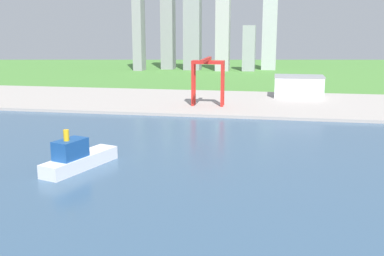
{
  "coord_description": "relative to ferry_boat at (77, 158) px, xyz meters",
  "views": [
    {
      "loc": [
        30.15,
        67.44,
        69.02
      ],
      "look_at": [
        -2.77,
        248.51,
        29.19
      ],
      "focal_mm": 43.91,
      "sensor_mm": 36.0,
      "label": 1
    }
  ],
  "objects": [
    {
      "name": "ground_plane",
      "position": [
        65.12,
        23.92,
        -5.92
      ],
      "size": [
        2400.0,
        2400.0,
        0.0
      ],
      "primitive_type": "plane",
      "color": "#4C8739"
    },
    {
      "name": "industrial_pier",
      "position": [
        65.12,
        213.92,
        -4.67
      ],
      "size": [
        840.0,
        140.0,
        2.5
      ],
      "primitive_type": "cube",
      "color": "#ACA39C",
      "rests_on": "ground"
    },
    {
      "name": "port_crane_red",
      "position": [
        37.31,
        184.42,
        26.65
      ],
      "size": [
        27.51,
        45.54,
        41.21
      ],
      "color": "red",
      "rests_on": "industrial_pier"
    },
    {
      "name": "warehouse_main",
      "position": [
        115.96,
        251.53,
        6.93
      ],
      "size": [
        46.43,
        30.49,
        20.66
      ],
      "color": "silver",
      "rests_on": "industrial_pier"
    },
    {
      "name": "distant_skyline",
      "position": [
        -30.17,
        549.15,
        60.11
      ],
      "size": [
        223.3,
        69.12,
        156.46
      ],
      "color": "gray",
      "rests_on": "ground"
    },
    {
      "name": "ferry_boat",
      "position": [
        0.0,
        0.0,
        0.0
      ],
      "size": [
        24.52,
        47.13,
        21.19
      ],
      "color": "white",
      "rests_on": "water_bay"
    },
    {
      "name": "water_bay",
      "position": [
        65.12,
        -36.08,
        -5.84
      ],
      "size": [
        840.0,
        360.0,
        0.15
      ],
      "primitive_type": "cube",
      "color": "#385675",
      "rests_on": "ground"
    }
  ]
}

